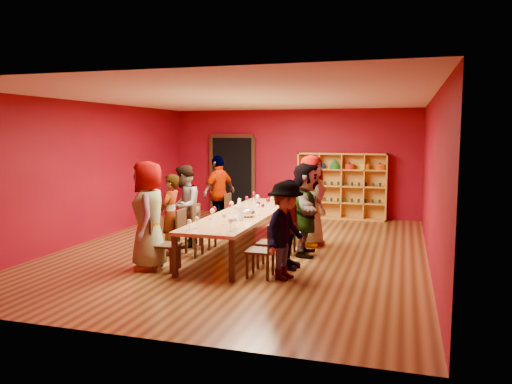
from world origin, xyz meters
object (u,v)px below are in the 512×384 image
Objects in this scene: shelving_unit at (342,183)px; person_right_2 at (306,209)px; person_left_1 at (170,215)px; chair_person_left_1 at (187,230)px; wine_bottle at (275,196)px; spittoon_bowl at (247,213)px; person_left_0 at (148,215)px; person_left_4 at (219,193)px; chair_person_left_4 at (232,210)px; person_right_1 at (288,224)px; chair_person_right_0 at (265,247)px; chair_person_right_3 at (297,221)px; chair_person_left_0 at (162,241)px; chair_person_right_1 at (275,240)px; tasting_table at (245,215)px; person_right_3 at (311,201)px; person_right_0 at (286,230)px; chair_person_left_2 at (201,224)px; chair_person_right_2 at (288,229)px; person_left_2 at (184,206)px.

shelving_unit reaches higher than person_right_2.
person_right_2 is at bearing 104.96° from person_left_1.
chair_person_left_1 is 3.02× the size of wine_bottle.
shelving_unit is at bearing -9.12° from person_right_2.
shelving_unit is at bearing 75.84° from spittoon_bowl.
person_left_4 is (-0.10, 3.63, -0.03)m from person_left_0.
person_left_1 is at bearing -166.54° from spittoon_bowl.
chair_person_left_4 is 2.55m from spittoon_bowl.
person_left_1 is 1.00× the size of person_right_1.
person_left_1 is 1.75× the size of chair_person_right_0.
wine_bottle is (-0.80, 1.20, 0.37)m from chair_person_right_3.
chair_person_right_1 is at bearing 20.14° from chair_person_left_0.
shelving_unit is at bearing 72.08° from tasting_table.
person_right_3 is at bearing 4.29° from person_right_1.
person_left_4 is 4.37m from person_right_0.
chair_person_left_0 is at bearing 154.22° from person_right_3.
chair_person_right_3 is at bearing 14.61° from person_right_2.
tasting_table is 2.15m from person_left_0.
person_right_2 is at bearing 0.52° from chair_person_left_2.
person_right_3 reaches higher than spittoon_bowl.
person_left_1 is 1.75× the size of chair_person_left_2.
person_right_0 reaches higher than chair_person_left_0.
chair_person_right_2 is at bearing -90.00° from chair_person_right_3.
chair_person_left_4 is 0.53m from person_left_4.
shelving_unit is at bearing 61.29° from wine_bottle.
person_left_0 is 2.09× the size of chair_person_right_1.
person_right_0 reaches higher than chair_person_right_2.
person_left_1 is 0.82m from chair_person_left_2.
person_left_4 is at bearing 45.39° from person_right_2.
spittoon_bowl is (1.35, 1.36, -0.11)m from person_left_0.
person_right_3 is at bearing 50.60° from spittoon_bowl.
person_right_0 is at bearing -58.93° from chair_person_left_4.
chair_person_left_2 is 2.01m from chair_person_right_3.
chair_person_left_4 is 1.00× the size of chair_person_right_3.
person_right_1 is at bearing 54.31° from person_left_2.
person_left_0 is at bearing -178.60° from chair_person_right_0.
chair_person_right_2 is at bearing -5.15° from tasting_table.
person_left_4 reaches higher than person_left_1.
chair_person_left_2 and chair_person_right_3 have the same top height.
spittoon_bowl is (-0.72, -0.37, 0.33)m from chair_person_right_2.
person_right_3 reaches higher than chair_person_right_2.
chair_person_right_3 is at bearing 90.00° from chair_person_right_2.
wine_bottle is at bearing 23.93° from person_right_1.
person_left_4 is 2.02× the size of chair_person_right_3.
person_left_2 reaches higher than chair_person_right_3.
chair_person_right_3 is 0.47× the size of person_right_3.
person_left_4 is 1.01× the size of person_right_2.
chair_person_left_2 is 0.49× the size of person_left_4.
spittoon_bowl is (-0.72, -1.21, 0.33)m from chair_person_right_3.
person_left_4 reaches higher than chair_person_left_0.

